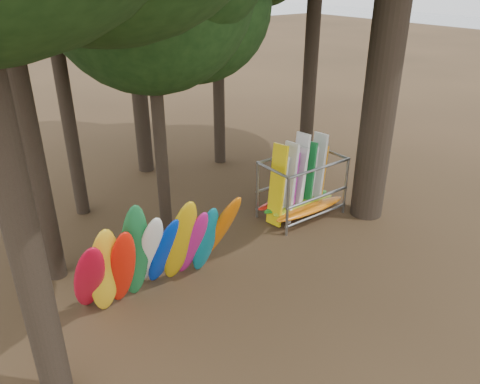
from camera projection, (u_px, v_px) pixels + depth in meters
ground at (263, 255)px, 13.81m from camera, size 120.00×120.00×0.00m
kayak_row at (156, 253)px, 11.48m from camera, size 4.34×2.13×3.16m
storage_rack at (301, 189)px, 15.67m from camera, size 2.96×1.53×2.79m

